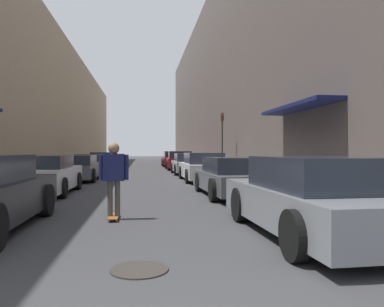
% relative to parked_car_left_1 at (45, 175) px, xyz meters
% --- Properties ---
extents(ground, '(138.17, 138.17, 0.00)m').
position_rel_parked_car_left_1_xyz_m(ground, '(3.02, 13.34, -0.62)').
color(ground, '#38383A').
extents(curb_strip_left, '(1.80, 62.81, 0.12)m').
position_rel_parked_car_left_1_xyz_m(curb_strip_left, '(-1.88, 19.62, -0.56)').
color(curb_strip_left, gray).
rests_on(curb_strip_left, ground).
extents(curb_strip_right, '(1.80, 62.81, 0.12)m').
position_rel_parked_car_left_1_xyz_m(curb_strip_right, '(7.92, 19.62, -0.56)').
color(curb_strip_right, gray).
rests_on(curb_strip_right, ground).
extents(building_row_left, '(4.90, 62.81, 10.47)m').
position_rel_parked_car_left_1_xyz_m(building_row_left, '(-4.78, 19.61, 4.61)').
color(building_row_left, tan).
rests_on(building_row_left, ground).
extents(building_row_right, '(4.90, 62.81, 14.89)m').
position_rel_parked_car_left_1_xyz_m(building_row_right, '(10.82, 19.61, 6.82)').
color(building_row_right, '#564C47').
rests_on(building_row_right, ground).
extents(parked_car_left_1, '(1.85, 4.21, 1.27)m').
position_rel_parked_car_left_1_xyz_m(parked_car_left_1, '(0.00, 0.00, 0.00)').
color(parked_car_left_1, silver).
rests_on(parked_car_left_1, ground).
extents(parked_car_left_2, '(2.08, 4.06, 1.22)m').
position_rel_parked_car_left_1_xyz_m(parked_car_left_2, '(0.06, 5.35, -0.03)').
color(parked_car_left_2, '#515459').
rests_on(parked_car_left_2, ground).
extents(parked_car_left_3, '(1.89, 4.79, 1.22)m').
position_rel_parked_car_left_1_xyz_m(parked_car_left_3, '(0.13, 10.52, -0.03)').
color(parked_car_left_3, silver).
rests_on(parked_car_left_3, ground).
extents(parked_car_left_4, '(1.90, 4.27, 1.30)m').
position_rel_parked_car_left_1_xyz_m(parked_car_left_4, '(0.12, 16.60, -0.00)').
color(parked_car_left_4, gray).
rests_on(parked_car_left_4, ground).
extents(parked_car_left_5, '(2.05, 4.83, 1.20)m').
position_rel_parked_car_left_1_xyz_m(parked_car_left_5, '(0.11, 21.88, -0.02)').
color(parked_car_left_5, silver).
rests_on(parked_car_left_5, ground).
extents(parked_car_right_0, '(1.98, 4.51, 1.33)m').
position_rel_parked_car_left_1_xyz_m(parked_car_right_0, '(6.03, -6.96, 0.02)').
color(parked_car_right_0, gray).
rests_on(parked_car_right_0, ground).
extents(parked_car_right_1, '(1.86, 4.40, 1.22)m').
position_rel_parked_car_left_1_xyz_m(parked_car_right_1, '(5.98, -1.34, -0.03)').
color(parked_car_right_1, '#515459').
rests_on(parked_car_right_1, ground).
extents(parked_car_right_2, '(1.93, 4.48, 1.33)m').
position_rel_parked_car_left_1_xyz_m(parked_car_right_2, '(6.01, 4.54, 0.02)').
color(parked_car_right_2, silver).
rests_on(parked_car_right_2, ground).
extents(parked_car_right_3, '(1.90, 3.92, 1.26)m').
position_rel_parked_car_left_1_xyz_m(parked_car_right_3, '(5.95, 9.62, -0.01)').
color(parked_car_right_3, '#B7B7BC').
rests_on(parked_car_right_3, ground).
extents(parked_car_right_4, '(1.97, 4.30, 1.39)m').
position_rel_parked_car_left_1_xyz_m(parked_car_right_4, '(5.94, 15.08, 0.05)').
color(parked_car_right_4, maroon).
rests_on(parked_car_right_4, ground).
extents(parked_car_right_5, '(1.99, 4.28, 1.37)m').
position_rel_parked_car_left_1_xyz_m(parked_car_right_5, '(5.93, 20.48, 0.04)').
color(parked_car_right_5, maroon).
rests_on(parked_car_right_5, ground).
extents(skateboarder, '(0.61, 0.78, 1.60)m').
position_rel_parked_car_left_1_xyz_m(skateboarder, '(2.60, -4.94, 0.36)').
color(skateboarder, brown).
rests_on(skateboarder, ground).
extents(manhole_cover, '(0.70, 0.70, 0.02)m').
position_rel_parked_car_left_1_xyz_m(manhole_cover, '(3.16, -8.36, -0.61)').
color(manhole_cover, '#332D28').
rests_on(manhole_cover, ground).
extents(traffic_light, '(0.16, 0.22, 3.56)m').
position_rel_parked_car_left_1_xyz_m(traffic_light, '(7.93, 9.10, 1.69)').
color(traffic_light, '#2D2D2D').
rests_on(traffic_light, curb_strip_right).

